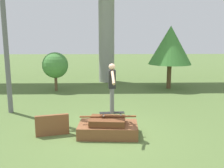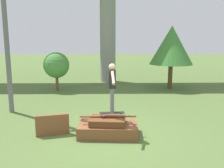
% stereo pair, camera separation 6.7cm
% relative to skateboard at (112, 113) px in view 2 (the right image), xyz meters
% --- Properties ---
extents(ground_plane, '(80.00, 80.00, 0.00)m').
position_rel_skateboard_xyz_m(ground_plane, '(-0.13, -0.04, -0.74)').
color(ground_plane, '#567038').
extents(scrap_pile, '(1.97, 1.20, 0.67)m').
position_rel_skateboard_xyz_m(scrap_pile, '(-0.13, -0.05, -0.49)').
color(scrap_pile, brown).
rests_on(scrap_pile, ground_plane).
extents(scrap_plank_loose, '(1.07, 0.39, 0.69)m').
position_rel_skateboard_xyz_m(scrap_plank_loose, '(-1.95, 0.01, -0.40)').
color(scrap_plank_loose, brown).
rests_on(scrap_plank_loose, ground_plane).
extents(skateboard, '(0.82, 0.27, 0.09)m').
position_rel_skateboard_xyz_m(skateboard, '(0.00, 0.00, 0.00)').
color(skateboard, black).
rests_on(skateboard, scrap_pile).
extents(skater, '(0.23, 1.22, 1.60)m').
position_rel_skateboard_xyz_m(skater, '(0.00, -0.00, 0.94)').
color(skater, slate).
rests_on(skater, skateboard).
extents(utility_pole, '(1.30, 0.20, 7.96)m').
position_rel_skateboard_xyz_m(utility_pole, '(-4.27, 2.61, 3.36)').
color(utility_pole, slate).
rests_on(utility_pole, ground_plane).
extents(tree_behind_left, '(2.63, 2.63, 3.86)m').
position_rel_skateboard_xyz_m(tree_behind_left, '(3.75, 7.51, 1.94)').
color(tree_behind_left, brown).
rests_on(tree_behind_left, ground_plane).
extents(tree_behind_right, '(1.53, 1.53, 2.30)m').
position_rel_skateboard_xyz_m(tree_behind_right, '(-3.19, 7.00, 0.79)').
color(tree_behind_right, brown).
rests_on(tree_behind_right, ground_plane).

